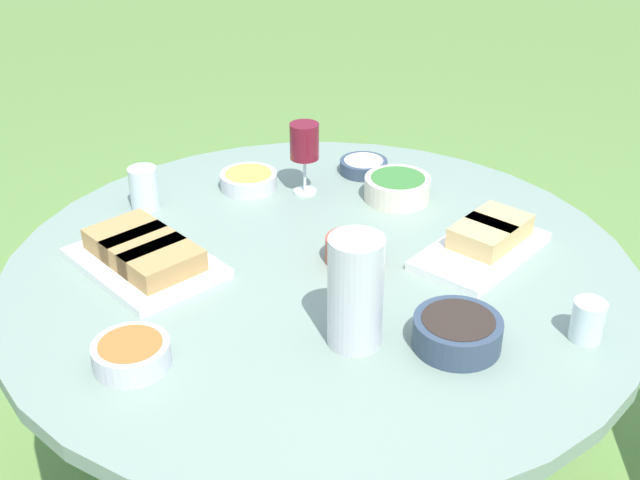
{
  "coord_description": "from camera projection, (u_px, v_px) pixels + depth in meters",
  "views": [
    {
      "loc": [
        -1.11,
        1.01,
        1.63
      ],
      "look_at": [
        0.0,
        0.0,
        0.77
      ],
      "focal_mm": 45.0,
      "sensor_mm": 36.0,
      "label": 1
    }
  ],
  "objects": [
    {
      "name": "dining_table",
      "position": [
        320.0,
        302.0,
        1.81
      ],
      "size": [
        1.38,
        1.38,
        0.71
      ],
      "color": "#4C4C51",
      "rests_on": "ground_plane"
    },
    {
      "name": "water_pitcher",
      "position": [
        355.0,
        291.0,
        1.46
      ],
      "size": [
        0.11,
        0.1,
        0.22
      ],
      "color": "silver",
      "rests_on": "dining_table"
    },
    {
      "name": "wine_glass",
      "position": [
        304.0,
        144.0,
        2.0
      ],
      "size": [
        0.07,
        0.07,
        0.19
      ],
      "color": "silver",
      "rests_on": "dining_table"
    },
    {
      "name": "platter_bread_main",
      "position": [
        144.0,
        255.0,
        1.73
      ],
      "size": [
        0.33,
        0.23,
        0.07
      ],
      "color": "white",
      "rests_on": "dining_table"
    },
    {
      "name": "platter_charcuterie",
      "position": [
        486.0,
        241.0,
        1.79
      ],
      "size": [
        0.22,
        0.34,
        0.07
      ],
      "color": "white",
      "rests_on": "dining_table"
    },
    {
      "name": "bowl_fries",
      "position": [
        249.0,
        180.0,
        2.08
      ],
      "size": [
        0.15,
        0.15,
        0.04
      ],
      "color": "silver",
      "rests_on": "dining_table"
    },
    {
      "name": "bowl_salad",
      "position": [
        397.0,
        187.0,
        2.02
      ],
      "size": [
        0.17,
        0.17,
        0.06
      ],
      "color": "beige",
      "rests_on": "dining_table"
    },
    {
      "name": "bowl_olives",
      "position": [
        457.0,
        331.0,
        1.49
      ],
      "size": [
        0.17,
        0.17,
        0.06
      ],
      "color": "#334256",
      "rests_on": "dining_table"
    },
    {
      "name": "bowl_dip_red",
      "position": [
        352.0,
        248.0,
        1.75
      ],
      "size": [
        0.12,
        0.12,
        0.06
      ],
      "color": "#B74733",
      "rests_on": "dining_table"
    },
    {
      "name": "bowl_dip_cream",
      "position": [
        364.0,
        166.0,
        2.16
      ],
      "size": [
        0.13,
        0.13,
        0.04
      ],
      "color": "#334256",
      "rests_on": "dining_table"
    },
    {
      "name": "bowl_roasted_veg",
      "position": [
        131.0,
        353.0,
        1.44
      ],
      "size": [
        0.14,
        0.14,
        0.05
      ],
      "color": "silver",
      "rests_on": "dining_table"
    },
    {
      "name": "cup_water_near",
      "position": [
        588.0,
        321.0,
        1.5
      ],
      "size": [
        0.06,
        0.06,
        0.08
      ],
      "color": "silver",
      "rests_on": "dining_table"
    },
    {
      "name": "cup_water_far",
      "position": [
        144.0,
        188.0,
        1.97
      ],
      "size": [
        0.07,
        0.07,
        0.11
      ],
      "color": "silver",
      "rests_on": "dining_table"
    }
  ]
}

